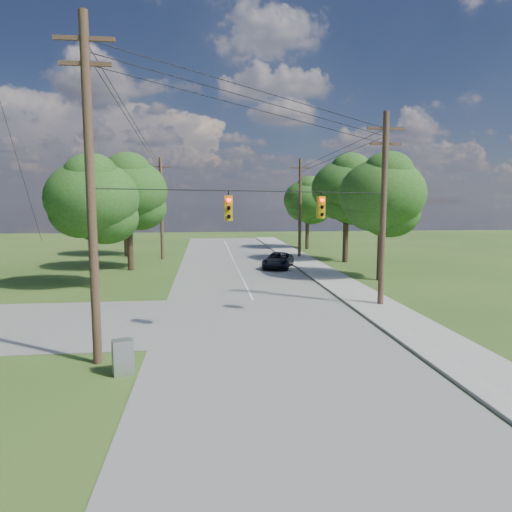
{
  "coord_description": "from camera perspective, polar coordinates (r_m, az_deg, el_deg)",
  "views": [
    {
      "loc": [
        -0.7,
        -15.9,
        5.77
      ],
      "look_at": [
        1.62,
        5.0,
        3.23
      ],
      "focal_mm": 32.0,
      "sensor_mm": 36.0,
      "label": 1
    }
  ],
  "objects": [
    {
      "name": "power_lines",
      "position": [
        27.74,
        -1.78,
        13.88
      ],
      "size": [
        13.93,
        29.62,
        4.93
      ],
      "color": "black",
      "rests_on": "ground"
    },
    {
      "name": "tree_w_far",
      "position": [
        49.61,
        -16.09,
        7.16
      ],
      "size": [
        6.0,
        6.0,
        8.73
      ],
      "color": "#463323",
      "rests_on": "ground"
    },
    {
      "name": "pole_sw",
      "position": [
        16.77,
        -19.98,
        8.04
      ],
      "size": [
        2.0,
        0.32,
        12.0
      ],
      "color": "brown",
      "rests_on": "ground"
    },
    {
      "name": "tree_w_mid",
      "position": [
        39.42,
        -15.67,
        7.8
      ],
      "size": [
        6.4,
        6.4,
        9.22
      ],
      "color": "#463323",
      "rests_on": "ground"
    },
    {
      "name": "car_main_north",
      "position": [
        39.39,
        2.78,
        -0.54
      ],
      "size": [
        3.59,
        5.23,
        1.33
      ],
      "primitive_type": "imported",
      "rotation": [
        0.0,
        0.0,
        -0.32
      ],
      "color": "black",
      "rests_on": "main_road"
    },
    {
      "name": "traffic_signals",
      "position": [
        20.59,
        2.78,
        6.11
      ],
      "size": [
        4.91,
        3.27,
        1.05
      ],
      "color": "gold",
      "rests_on": "ground"
    },
    {
      "name": "tree_e_near",
      "position": [
        34.34,
        15.51,
        7.43
      ],
      "size": [
        6.2,
        6.2,
        8.81
      ],
      "color": "#463323",
      "rests_on": "ground"
    },
    {
      "name": "tree_e_mid",
      "position": [
        43.95,
        11.27,
        8.23
      ],
      "size": [
        6.6,
        6.6,
        9.64
      ],
      "color": "#463323",
      "rests_on": "ground"
    },
    {
      "name": "pole_ne",
      "position": [
        25.76,
        15.64,
        5.95
      ],
      "size": [
        2.0,
        0.32,
        10.5
      ],
      "color": "brown",
      "rests_on": "ground"
    },
    {
      "name": "main_road",
      "position": [
        21.85,
        1.0,
        -8.39
      ],
      "size": [
        10.0,
        100.0,
        0.03
      ],
      "primitive_type": "cube",
      "color": "gray",
      "rests_on": "ground"
    },
    {
      "name": "control_cabinet",
      "position": [
        16.19,
        -16.31,
        -12.04
      ],
      "size": [
        0.78,
        0.67,
        1.2
      ],
      "primitive_type": "cube",
      "rotation": [
        0.0,
        0.0,
        0.34
      ],
      "color": "#96989B",
      "rests_on": "ground"
    },
    {
      "name": "ground",
      "position": [
        16.93,
        -3.68,
        -13.06
      ],
      "size": [
        140.0,
        140.0,
        0.0
      ],
      "primitive_type": "plane",
      "color": "#2C4C19",
      "rests_on": "ground"
    },
    {
      "name": "pole_north_w",
      "position": [
        46.11,
        -11.74,
        5.94
      ],
      "size": [
        2.0,
        0.32,
        10.0
      ],
      "color": "brown",
      "rests_on": "ground"
    },
    {
      "name": "tree_w_near",
      "position": [
        31.76,
        -19.76,
        6.75
      ],
      "size": [
        6.0,
        6.0,
        8.4
      ],
      "color": "#463323",
      "rests_on": "ground"
    },
    {
      "name": "pole_north_e",
      "position": [
        46.9,
        5.52,
        6.06
      ],
      "size": [
        2.0,
        0.32,
        10.0
      ],
      "color": "brown",
      "rests_on": "ground"
    },
    {
      "name": "sidewalk_east",
      "position": [
        23.62,
        17.49,
        -7.43
      ],
      "size": [
        2.6,
        100.0,
        0.12
      ],
      "primitive_type": "cube",
      "color": "#A9A89E",
      "rests_on": "ground"
    },
    {
      "name": "tree_e_far",
      "position": [
        55.27,
        6.47,
        6.99
      ],
      "size": [
        5.8,
        5.8,
        8.32
      ],
      "color": "#463323",
      "rests_on": "ground"
    }
  ]
}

